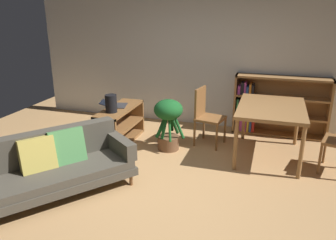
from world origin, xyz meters
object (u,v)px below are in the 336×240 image
desk_speaker (111,104)px  bookshelf (274,106)px  open_laptop (115,105)px  media_console (120,125)px  fabric_couch (55,164)px  potted_floor_plant (168,119)px  dining_chair_far (206,114)px  dining_table (271,111)px

desk_speaker → bookshelf: 2.85m
open_laptop → media_console: bearing=-31.9°
fabric_couch → desk_speaker: bearing=88.0°
open_laptop → potted_floor_plant: (0.98, -0.13, -0.11)m
open_laptop → dining_chair_far: (1.50, 0.27, -0.10)m
open_laptop → dining_chair_far: size_ratio=0.51×
media_console → dining_chair_far: dining_chair_far is taller
fabric_couch → dining_table: bearing=36.9°
fabric_couch → dining_chair_far: (1.46, 2.05, 0.16)m
fabric_couch → media_console: bearing=87.8°
potted_floor_plant → dining_table: (1.53, 0.20, 0.21)m
desk_speaker → potted_floor_plant: desk_speaker is taller
bookshelf → open_laptop: bearing=-156.6°
bookshelf → media_console: bearing=-154.3°
potted_floor_plant → bookshelf: size_ratio=0.51×
dining_chair_far → bookshelf: 1.34m
open_laptop → desk_speaker: (0.10, -0.32, 0.12)m
desk_speaker → dining_table: desk_speaker is taller
media_console → open_laptop: size_ratio=2.36×
media_console → potted_floor_plant: size_ratio=1.39×
fabric_couch → potted_floor_plant: potted_floor_plant is taller
dining_table → bookshelf: 1.05m
fabric_couch → open_laptop: fabric_couch is taller
desk_speaker → media_console: bearing=86.8°
dining_table → media_console: bearing=-176.6°
bookshelf → dining_chair_far: bearing=-141.6°
media_console → open_laptop: open_laptop is taller
fabric_couch → bookshelf: size_ratio=1.18×
fabric_couch → media_console: (0.06, 1.71, -0.07)m
media_console → dining_table: bearing=3.4°
potted_floor_plant → desk_speaker: bearing=-167.5°
dining_table → dining_chair_far: dining_chair_far is taller
media_console → dining_table: size_ratio=0.87×
media_console → bookshelf: bearing=25.7°
dining_chair_far → media_console: bearing=-166.1°
open_laptop → potted_floor_plant: 1.00m
potted_floor_plant → bookshelf: bookshelf is taller
desk_speaker → potted_floor_plant: size_ratio=0.34×
fabric_couch → dining_chair_far: dining_chair_far is taller
desk_speaker → dining_chair_far: 1.54m
fabric_couch → potted_floor_plant: 1.90m
potted_floor_plant → fabric_couch: bearing=-119.6°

